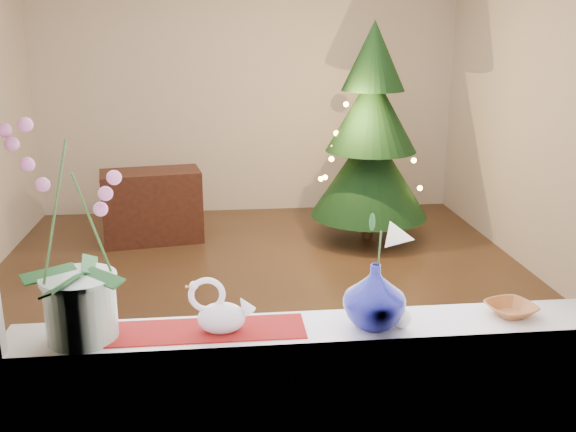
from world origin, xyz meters
name	(u,v)px	position (x,y,z in m)	size (l,w,h in m)	color
ground	(267,298)	(0.00, 0.00, 0.00)	(5.00, 5.00, 0.00)	#3C2818
wall_back	(248,88)	(0.00, 2.50, 1.35)	(4.50, 0.10, 2.70)	beige
wall_front	(319,224)	(0.00, -2.50, 1.35)	(4.50, 0.10, 2.70)	beige
wall_right	(570,115)	(2.25, 0.00, 1.35)	(0.10, 5.00, 2.70)	beige
windowsill	(312,331)	(0.00, -2.37, 0.90)	(2.20, 0.26, 0.04)	white
window_frame	(319,115)	(0.00, -2.47, 1.70)	(2.22, 0.06, 1.60)	white
runner	(208,330)	(-0.38, -2.37, 0.92)	(0.70, 0.20, 0.01)	maroon
orchid_pot	(73,234)	(-0.81, -2.38, 1.31)	(0.26, 0.26, 0.77)	beige
swan	(221,306)	(-0.33, -2.38, 1.02)	(0.23, 0.11, 0.20)	white
blue_vase	(375,291)	(0.22, -2.39, 1.06)	(0.26, 0.26, 0.27)	navy
lily	(377,228)	(0.22, -2.39, 1.29)	(0.15, 0.09, 0.20)	white
paperweight	(401,318)	(0.32, -2.42, 0.96)	(0.08, 0.08, 0.08)	white
amber_dish	(511,310)	(0.76, -2.36, 0.94)	(0.15, 0.15, 0.04)	brown
xmas_tree	(371,134)	(1.09, 1.35, 1.02)	(1.12, 1.12, 2.04)	#0F3219
side_table	(152,206)	(-0.98, 1.49, 0.34)	(0.91, 0.46, 0.68)	black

